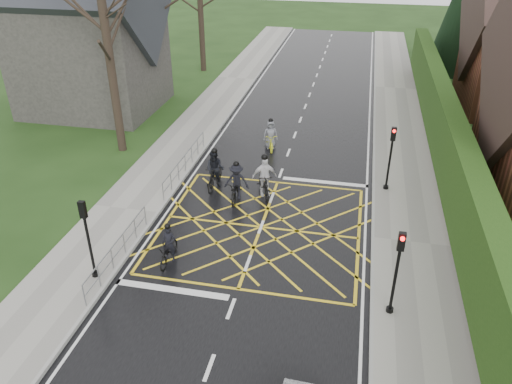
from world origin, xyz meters
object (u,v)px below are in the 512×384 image
at_px(cyclist_mid, 236,185).
at_px(cyclist_lead, 270,138).
at_px(cyclist_back, 215,173).
at_px(cyclist_front, 264,181).
at_px(cyclist_rear, 169,249).

height_order(cyclist_mid, cyclist_lead, cyclist_mid).
relative_size(cyclist_back, cyclist_front, 0.95).
distance_m(cyclist_rear, cyclist_back, 5.91).
distance_m(cyclist_rear, cyclist_mid, 5.23).
xyz_separation_m(cyclist_rear, cyclist_back, (0.08, 5.91, 0.24)).
height_order(cyclist_rear, cyclist_front, cyclist_front).
xyz_separation_m(cyclist_rear, cyclist_lead, (1.81, 10.81, 0.08)).
distance_m(cyclist_rear, cyclist_lead, 10.96).
bearing_deg(cyclist_front, cyclist_back, 149.94).
bearing_deg(cyclist_front, cyclist_lead, 74.56).
height_order(cyclist_front, cyclist_lead, cyclist_front).
relative_size(cyclist_rear, cyclist_mid, 0.85).
bearing_deg(cyclist_mid, cyclist_back, 141.85).
bearing_deg(cyclist_mid, cyclist_lead, 81.26).
bearing_deg(cyclist_rear, cyclist_back, 89.67).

